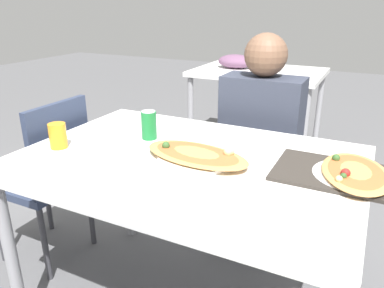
% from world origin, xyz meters
% --- Properties ---
extents(dining_table, '(1.30, 0.91, 0.77)m').
position_xyz_m(dining_table, '(0.00, 0.00, 0.70)').
color(dining_table, white).
rests_on(dining_table, ground_plane).
extents(chair_far_seated, '(0.40, 0.40, 0.89)m').
position_xyz_m(chair_far_seated, '(0.09, 0.79, 0.51)').
color(chair_far_seated, '#2D3851').
rests_on(chair_far_seated, ground_plane).
extents(chair_side_left, '(0.40, 0.40, 0.89)m').
position_xyz_m(chair_side_left, '(-0.84, 0.05, 0.51)').
color(chair_side_left, '#2D3851').
rests_on(chair_side_left, ground_plane).
extents(person_seated, '(0.42, 0.24, 1.20)m').
position_xyz_m(person_seated, '(0.09, 0.67, 0.71)').
color(person_seated, '#2D2D38').
rests_on(person_seated, ground_plane).
extents(pizza_main, '(0.46, 0.29, 0.06)m').
position_xyz_m(pizza_main, '(0.04, -0.01, 0.79)').
color(pizza_main, white).
rests_on(pizza_main, dining_table).
extents(soda_can, '(0.07, 0.07, 0.12)m').
position_xyz_m(soda_can, '(-0.25, 0.12, 0.84)').
color(soda_can, '#197233').
rests_on(soda_can, dining_table).
extents(drink_glass, '(0.07, 0.07, 0.10)m').
position_xyz_m(drink_glass, '(-0.52, -0.14, 0.83)').
color(drink_glass, orange).
rests_on(drink_glass, dining_table).
extents(serving_tray, '(0.38, 0.29, 0.01)m').
position_xyz_m(serving_tray, '(0.52, 0.09, 0.78)').
color(serving_tray, '#332D28').
rests_on(serving_tray, dining_table).
extents(pizza_second, '(0.29, 0.39, 0.05)m').
position_xyz_m(pizza_second, '(0.59, 0.09, 0.79)').
color(pizza_second, white).
rests_on(pizza_second, dining_table).
extents(background_table, '(1.10, 0.80, 0.89)m').
position_xyz_m(background_table, '(-0.38, 2.04, 0.71)').
color(background_table, white).
rests_on(background_table, ground_plane).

